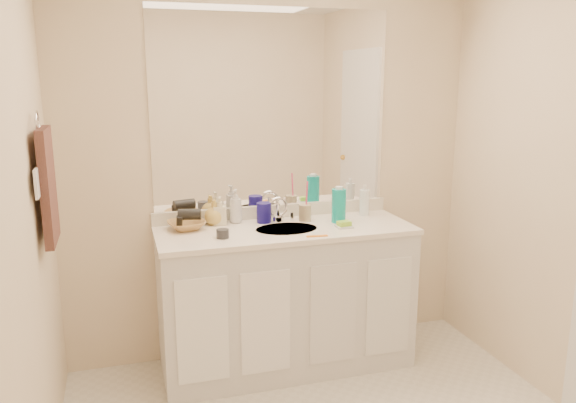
# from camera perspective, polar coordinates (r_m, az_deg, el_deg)

# --- Properties ---
(wall_back) EXTENTS (2.60, 0.02, 2.40)m
(wall_back) POSITION_cam_1_polar(r_m,az_deg,el_deg) (3.52, -1.55, 3.50)
(wall_back) COLOR beige
(wall_back) RESTS_ON floor
(wall_left) EXTENTS (0.02, 2.60, 2.40)m
(wall_left) POSITION_cam_1_polar(r_m,az_deg,el_deg) (2.16, -26.43, -3.77)
(wall_left) COLOR beige
(wall_left) RESTS_ON floor
(vanity_cabinet) EXTENTS (1.50, 0.55, 0.85)m
(vanity_cabinet) POSITION_cam_1_polar(r_m,az_deg,el_deg) (3.48, -0.24, -9.93)
(vanity_cabinet) COLOR silver
(vanity_cabinet) RESTS_ON floor
(countertop) EXTENTS (1.52, 0.57, 0.03)m
(countertop) POSITION_cam_1_polar(r_m,az_deg,el_deg) (3.33, -0.25, -2.92)
(countertop) COLOR white
(countertop) RESTS_ON vanity_cabinet
(backsplash) EXTENTS (1.52, 0.03, 0.08)m
(backsplash) POSITION_cam_1_polar(r_m,az_deg,el_deg) (3.56, -1.46, -0.99)
(backsplash) COLOR silver
(backsplash) RESTS_ON countertop
(sink_basin) EXTENTS (0.37, 0.37, 0.02)m
(sink_basin) POSITION_cam_1_polar(r_m,az_deg,el_deg) (3.31, -0.15, -2.96)
(sink_basin) COLOR #B6B19F
(sink_basin) RESTS_ON countertop
(faucet) EXTENTS (0.02, 0.02, 0.11)m
(faucet) POSITION_cam_1_polar(r_m,az_deg,el_deg) (3.46, -1.02, -1.13)
(faucet) COLOR silver
(faucet) RESTS_ON countertop
(mirror) EXTENTS (1.48, 0.01, 1.20)m
(mirror) POSITION_cam_1_polar(r_m,az_deg,el_deg) (3.47, -1.56, 9.35)
(mirror) COLOR white
(mirror) RESTS_ON wall_back
(blue_mug) EXTENTS (0.11, 0.11, 0.12)m
(blue_mug) POSITION_cam_1_polar(r_m,az_deg,el_deg) (3.43, -2.46, -1.14)
(blue_mug) COLOR navy
(blue_mug) RESTS_ON countertop
(tan_cup) EXTENTS (0.08, 0.08, 0.10)m
(tan_cup) POSITION_cam_1_polar(r_m,az_deg,el_deg) (3.47, 1.74, -1.15)
(tan_cup) COLOR tan
(tan_cup) RESTS_ON countertop
(toothbrush) EXTENTS (0.01, 0.04, 0.20)m
(toothbrush) POSITION_cam_1_polar(r_m,az_deg,el_deg) (3.45, 1.90, 0.45)
(toothbrush) COLOR #EE3E75
(toothbrush) RESTS_ON tan_cup
(mouthwash_bottle) EXTENTS (0.10, 0.10, 0.21)m
(mouthwash_bottle) POSITION_cam_1_polar(r_m,az_deg,el_deg) (3.44, 5.18, -0.44)
(mouthwash_bottle) COLOR #0DA7A2
(mouthwash_bottle) RESTS_ON countertop
(clear_pump_bottle) EXTENTS (0.08, 0.08, 0.17)m
(clear_pump_bottle) POSITION_cam_1_polar(r_m,az_deg,el_deg) (3.64, 7.77, -0.10)
(clear_pump_bottle) COLOR white
(clear_pump_bottle) RESTS_ON countertop
(soap_dish) EXTENTS (0.10, 0.08, 0.01)m
(soap_dish) POSITION_cam_1_polar(r_m,az_deg,el_deg) (3.35, 5.71, -2.54)
(soap_dish) COLOR silver
(soap_dish) RESTS_ON countertop
(green_soap) EXTENTS (0.08, 0.06, 0.03)m
(green_soap) POSITION_cam_1_polar(r_m,az_deg,el_deg) (3.34, 5.71, -2.23)
(green_soap) COLOR #99DC35
(green_soap) RESTS_ON soap_dish
(orange_comb) EXTENTS (0.12, 0.04, 0.01)m
(orange_comb) POSITION_cam_1_polar(r_m,az_deg,el_deg) (3.15, 2.98, -3.52)
(orange_comb) COLOR orange
(orange_comb) RESTS_ON countertop
(dark_jar) EXTENTS (0.09, 0.09, 0.05)m
(dark_jar) POSITION_cam_1_polar(r_m,az_deg,el_deg) (3.14, -6.66, -3.26)
(dark_jar) COLOR #28292D
(dark_jar) RESTS_ON countertop
(soap_bottle_white) EXTENTS (0.10, 0.10, 0.21)m
(soap_bottle_white) POSITION_cam_1_polar(r_m,az_deg,el_deg) (3.43, -5.34, -0.47)
(soap_bottle_white) COLOR silver
(soap_bottle_white) RESTS_ON countertop
(soap_bottle_cream) EXTENTS (0.09, 0.09, 0.17)m
(soap_bottle_cream) POSITION_cam_1_polar(r_m,az_deg,el_deg) (3.41, -6.92, -0.93)
(soap_bottle_cream) COLOR beige
(soap_bottle_cream) RESTS_ON countertop
(soap_bottle_yellow) EXTENTS (0.14, 0.14, 0.15)m
(soap_bottle_yellow) POSITION_cam_1_polar(r_m,az_deg,el_deg) (3.41, -7.51, -1.09)
(soap_bottle_yellow) COLOR #D6B453
(soap_bottle_yellow) RESTS_ON countertop
(wicker_basket) EXTENTS (0.25, 0.25, 0.05)m
(wicker_basket) POSITION_cam_1_polar(r_m,az_deg,el_deg) (3.34, -10.27, -2.38)
(wicker_basket) COLOR #A57A42
(wicker_basket) RESTS_ON countertop
(hair_dryer) EXTENTS (0.14, 0.09, 0.07)m
(hair_dryer) POSITION_cam_1_polar(r_m,az_deg,el_deg) (3.32, -9.97, -1.29)
(hair_dryer) COLOR black
(hair_dryer) RESTS_ON wicker_basket
(towel_ring) EXTENTS (0.01, 0.11, 0.11)m
(towel_ring) POSITION_cam_1_polar(r_m,az_deg,el_deg) (2.85, -24.12, 7.34)
(towel_ring) COLOR silver
(towel_ring) RESTS_ON wall_left
(hand_towel) EXTENTS (0.04, 0.32, 0.55)m
(hand_towel) POSITION_cam_1_polar(r_m,az_deg,el_deg) (2.89, -23.19, 1.44)
(hand_towel) COLOR #331E1B
(hand_towel) RESTS_ON towel_ring
(switch_plate) EXTENTS (0.01, 0.08, 0.13)m
(switch_plate) POSITION_cam_1_polar(r_m,az_deg,el_deg) (2.69, -24.17, 1.67)
(switch_plate) COLOR white
(switch_plate) RESTS_ON wall_left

